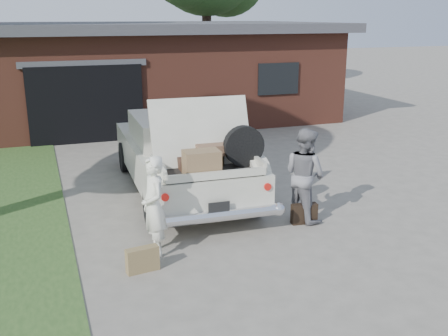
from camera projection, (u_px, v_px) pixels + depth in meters
name	position (u px, v px, depth m)	size (l,w,h in m)	color
ground	(237.00, 243.00, 8.46)	(90.00, 90.00, 0.00)	gray
house	(147.00, 70.00, 18.67)	(12.80, 7.80, 3.30)	brown
sedan	(181.00, 154.00, 10.75)	(2.29, 5.46, 2.17)	silver
woman_left	(154.00, 207.00, 7.85)	(0.57, 0.37, 1.56)	white
woman_right	(305.00, 174.00, 9.24)	(0.81, 0.63, 1.67)	gray
suitcase_left	(142.00, 260.00, 7.48)	(0.47, 0.15, 0.36)	olive
suitcase_right	(304.00, 214.00, 9.22)	(0.46, 0.15, 0.36)	black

